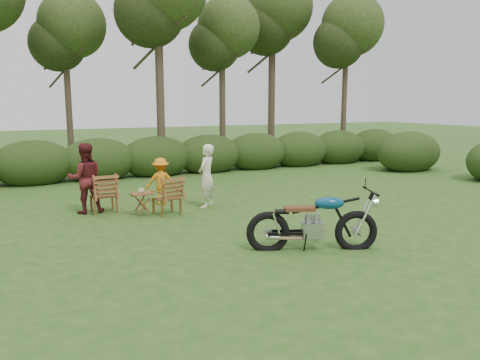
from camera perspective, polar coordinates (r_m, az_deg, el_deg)
name	(u,v)px	position (r m, az deg, el deg)	size (l,w,h in m)	color
ground	(291,242)	(8.81, 6.29, -7.58)	(80.00, 80.00, 0.00)	#254717
tree_line	(161,67)	(17.62, -9.55, 13.39)	(22.52, 11.62, 8.14)	#35281D
motorcycle	(312,249)	(8.47, 8.72, -8.34)	(2.19, 0.83, 1.25)	#0C6DA2
lawn_chair_right	(167,214)	(11.04, -8.86, -4.12)	(0.61, 0.61, 0.89)	brown
lawn_chair_left	(104,212)	(11.56, -16.21, -3.77)	(0.64, 0.64, 0.92)	brown
side_table	(142,204)	(10.99, -11.85, -2.88)	(0.50, 0.42, 0.52)	brown
cup	(141,191)	(10.94, -11.96, -1.28)	(0.13, 0.13, 0.10)	beige
adult_a	(207,207)	(11.66, -4.05, -3.30)	(0.57, 0.37, 1.56)	beige
adult_b	(87,213)	(11.61, -18.13, -3.81)	(0.80, 0.62, 1.65)	#56181A
child	(161,204)	(12.14, -9.55, -2.89)	(0.77, 0.44, 1.18)	orange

